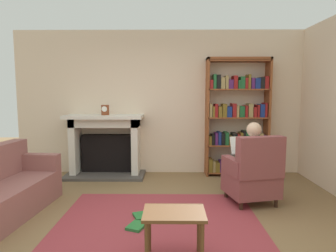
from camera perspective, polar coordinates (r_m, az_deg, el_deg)
The scene contains 10 objects.
ground at distance 3.50m, azimuth -1.95°, elevation -19.65°, with size 14.00×14.00×0.00m, color olive.
back_wall at distance 5.70m, azimuth -0.87°, elevation 4.51°, with size 5.60×0.10×2.70m, color beige.
area_rug at distance 3.77m, azimuth -1.74°, elevation -17.57°, with size 2.40×1.80×0.01m, color #95333B.
fireplace at distance 5.65m, azimuth -11.88°, elevation -3.31°, with size 1.45×0.64×1.14m.
mantel_clock at distance 5.48m, azimuth -11.99°, elevation 3.03°, with size 0.14×0.14×0.18m.
bookshelf at distance 5.63m, azimuth 13.14°, elevation 1.29°, with size 1.15×0.32×2.17m.
armchair_reading at distance 4.29m, azimuth 16.06°, elevation -8.89°, with size 0.77×0.75×0.97m.
seated_reader at distance 4.34m, azimuth 15.39°, elevation -6.01°, with size 0.44×0.58×1.14m.
side_table at distance 2.81m, azimuth 1.20°, elevation -17.54°, with size 0.56×0.39×0.47m.
scattered_books at distance 3.71m, azimuth -3.49°, elevation -17.62°, with size 0.79×0.56×0.03m.
Camera 1 is at (0.14, -3.14, 1.53)m, focal length 31.71 mm.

